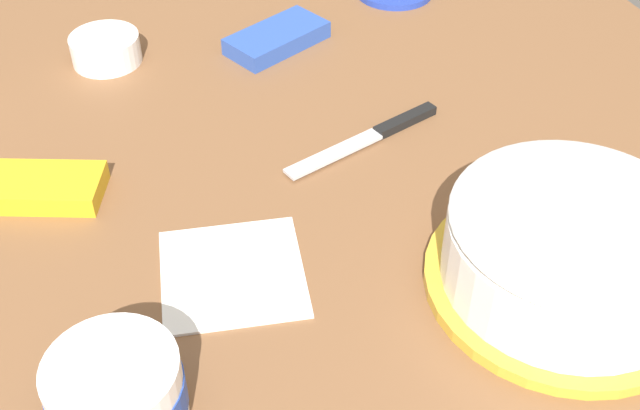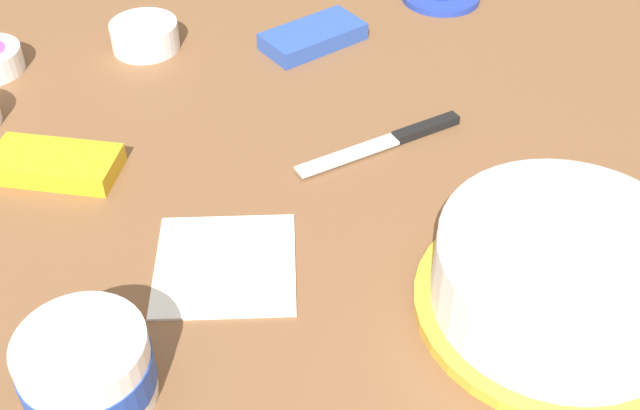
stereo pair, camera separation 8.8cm
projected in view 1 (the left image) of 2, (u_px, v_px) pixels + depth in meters
The scene contains 8 objects.
ground_plane at pixel (205, 201), 0.94m from camera, with size 1.54×1.54×0.00m, color brown.
frosted_cake at pixel (570, 250), 0.80m from camera, with size 0.29×0.29×0.11m.
frosting_tub at pixel (117, 393), 0.69m from camera, with size 0.12×0.12×0.08m.
spreading_knife at pixel (377, 134), 1.03m from camera, with size 0.23×0.09×0.01m.
sprinkle_bowl_yellow at pixel (106, 48), 1.16m from camera, with size 0.10×0.10×0.04m.
candy_box_lower at pixel (37, 187), 0.94m from camera, with size 0.15×0.07×0.03m, color yellow.
candy_box_upper at pixel (277, 38), 1.20m from camera, with size 0.15×0.08×0.03m, color #2D51B2.
paper_napkin at pixel (230, 273), 0.85m from camera, with size 0.15×0.15×0.01m, color white.
Camera 1 is at (0.11, 0.71, 0.62)m, focal length 45.03 mm.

